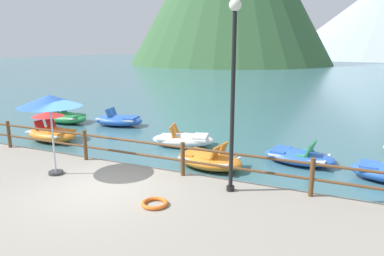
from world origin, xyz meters
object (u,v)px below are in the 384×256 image
pedal_boat_5 (209,160)px  pedal_boat_3 (299,156)px  beach_umbrella (50,102)px  pedal_boat_6 (184,139)px  lamp_post (233,82)px  pedal_boat_1 (51,131)px  pedal_boat_2 (65,115)px  life_ring (155,203)px  pedal_boat_0 (118,120)px

pedal_boat_5 → pedal_boat_3: bearing=33.0°
beach_umbrella → pedal_boat_6: size_ratio=0.81×
lamp_post → pedal_boat_1: 9.66m
lamp_post → pedal_boat_5: bearing=122.3°
pedal_boat_2 → pedal_boat_6: pedal_boat_2 is taller
lamp_post → pedal_boat_3: (1.09, 4.11, -2.86)m
beach_umbrella → pedal_boat_2: 9.32m
life_ring → pedal_boat_2: size_ratio=0.23×
lamp_post → pedal_boat_0: lamp_post is taller
pedal_boat_0 → pedal_boat_6: 4.96m
pedal_boat_2 → life_ring: bearing=-37.4°
lamp_post → pedal_boat_5: lamp_post is taller
beach_umbrella → pedal_boat_5: (3.32, 3.31, -2.17)m
pedal_boat_3 → pedal_boat_0: bearing=165.7°
pedal_boat_2 → pedal_boat_0: bearing=11.1°
pedal_boat_1 → pedal_boat_2: size_ratio=0.99×
pedal_boat_0 → pedal_boat_2: size_ratio=1.04×
pedal_boat_3 → pedal_boat_5: (-2.61, -1.70, 0.04)m
pedal_boat_0 → pedal_boat_1: 3.67m
beach_umbrella → pedal_boat_3: beach_umbrella is taller
pedal_boat_1 → beach_umbrella: bearing=-43.3°
pedal_boat_1 → pedal_boat_6: size_ratio=0.94×
pedal_boat_2 → pedal_boat_6: 7.62m
lamp_post → pedal_boat_2: bearing=151.8°
pedal_boat_2 → beach_umbrella: bearing=-47.9°
lamp_post → pedal_boat_2: lamp_post is taller
pedal_boat_2 → pedal_boat_3: 12.15m
life_ring → pedal_boat_0: 10.39m
life_ring → pedal_boat_1: 8.71m
pedal_boat_0 → pedal_boat_2: pedal_boat_2 is taller
pedal_boat_0 → pedal_boat_3: (9.09, -2.32, -0.04)m
pedal_boat_0 → pedal_boat_3: size_ratio=1.09×
pedal_boat_3 → pedal_boat_6: (-4.53, 0.37, 0.02)m
pedal_boat_2 → pedal_boat_5: 10.02m
pedal_boat_0 → beach_umbrella: bearing=-66.7°
pedal_boat_0 → pedal_boat_6: (4.56, -1.95, -0.02)m
pedal_boat_0 → pedal_boat_5: size_ratio=1.13×
pedal_boat_6 → pedal_boat_5: bearing=-47.2°
lamp_post → pedal_boat_1: size_ratio=1.75×
life_ring → pedal_boat_6: pedal_boat_6 is taller
pedal_boat_0 → pedal_boat_5: bearing=-31.8°
lamp_post → pedal_boat_2: (-10.93, 5.86, -2.70)m
life_ring → pedal_boat_2: (-9.64, 7.37, -0.04)m
pedal_boat_2 → pedal_boat_5: size_ratio=1.08×
beach_umbrella → pedal_boat_3: (5.93, 5.01, -2.20)m
lamp_post → pedal_boat_6: bearing=127.5°
lamp_post → pedal_boat_1: (-8.83, 2.86, -2.68)m
pedal_boat_1 → pedal_boat_3: size_ratio=1.03×
life_ring → pedal_boat_6: (-2.14, 5.98, -0.18)m
life_ring → pedal_boat_0: size_ratio=0.22×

